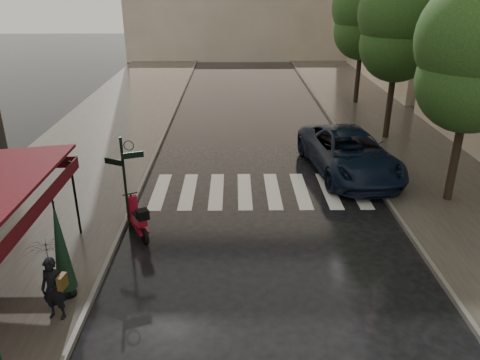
{
  "coord_description": "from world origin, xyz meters",
  "views": [
    {
      "loc": [
        2.08,
        -9.82,
        7.3
      ],
      "look_at": [
        2.25,
        3.79,
        1.4
      ],
      "focal_mm": 35.0,
      "sensor_mm": 36.0,
      "label": 1
    }
  ],
  "objects_px": {
    "pedestrian_with_umbrella": "(48,258)",
    "scooter": "(138,220)",
    "parked_car": "(349,153)",
    "parasol_back": "(61,246)"
  },
  "relations": [
    {
      "from": "pedestrian_with_umbrella",
      "to": "parked_car",
      "type": "height_order",
      "value": "pedestrian_with_umbrella"
    },
    {
      "from": "scooter",
      "to": "parked_car",
      "type": "xyz_separation_m",
      "value": [
        7.53,
        4.95,
        0.32
      ]
    },
    {
      "from": "parked_car",
      "to": "parasol_back",
      "type": "height_order",
      "value": "parasol_back"
    },
    {
      "from": "parked_car",
      "to": "scooter",
      "type": "bearing_deg",
      "value": -154.28
    },
    {
      "from": "parked_car",
      "to": "parasol_back",
      "type": "bearing_deg",
      "value": -144.81
    },
    {
      "from": "parked_car",
      "to": "parasol_back",
      "type": "relative_size",
      "value": 2.39
    },
    {
      "from": "parked_car",
      "to": "parasol_back",
      "type": "distance_m",
      "value": 11.86
    },
    {
      "from": "pedestrian_with_umbrella",
      "to": "scooter",
      "type": "height_order",
      "value": "pedestrian_with_umbrella"
    },
    {
      "from": "parasol_back",
      "to": "scooter",
      "type": "bearing_deg",
      "value": 69.47
    },
    {
      "from": "pedestrian_with_umbrella",
      "to": "scooter",
      "type": "bearing_deg",
      "value": 83.54
    }
  ]
}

